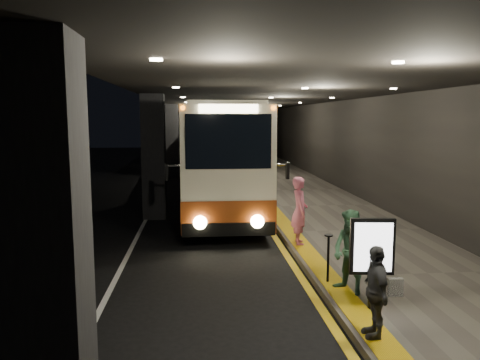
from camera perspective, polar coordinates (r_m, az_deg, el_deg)
name	(u,v)px	position (r m, az deg, el deg)	size (l,w,h in m)	color
ground	(197,247)	(13.25, -5.30, -8.09)	(90.00, 90.00, 0.00)	black
lane_line_white	(150,212)	(18.21, -10.95, -3.86)	(0.12, 50.00, 0.01)	silver
kerb_stripe_yellow	(257,210)	(18.26, 2.14, -3.70)	(0.18, 50.00, 0.01)	gold
sidewalk	(318,207)	(18.70, 9.47, -3.31)	(4.50, 50.00, 0.15)	#514C44
tactile_strip	(270,206)	(18.30, 3.70, -3.20)	(0.50, 50.00, 0.01)	gold
terminal_wall	(376,133)	(19.08, 16.25, 5.55)	(0.10, 50.00, 6.00)	black
support_columns	(154,157)	(16.89, -10.46, 2.79)	(0.80, 24.80, 4.40)	black
canopy	(262,90)	(17.96, 2.70, 10.85)	(9.00, 50.00, 0.40)	black
coach_main	(218,160)	(18.69, -2.64, 2.40)	(2.64, 12.68, 3.94)	beige
coach_second	(213,150)	(28.85, -3.37, 3.73)	(2.85, 11.00, 3.42)	beige
coach_third	(206,138)	(42.92, -4.20, 5.07)	(3.05, 11.49, 3.57)	beige
passenger_boarding	(300,211)	(12.83, 7.27, -3.72)	(0.67, 0.44, 1.85)	#C65C76
passenger_waiting_green	(351,252)	(9.48, 13.39, -8.53)	(0.80, 0.50, 1.65)	#386647
passenger_waiting_grey	(375,291)	(7.79, 16.18, -12.90)	(0.86, 0.44, 1.47)	#47484C
bag_polka	(395,287)	(9.75, 18.39, -12.29)	(0.29, 0.12, 0.35)	black
info_sign	(372,248)	(8.71, 15.81, -8.04)	(0.79, 0.21, 1.67)	black
stanchion_post	(328,259)	(10.07, 10.69, -9.42)	(0.05, 0.05, 1.01)	black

